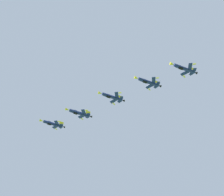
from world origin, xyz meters
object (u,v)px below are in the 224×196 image
object	(u,v)px
fighter_jet_lead	(53,124)
fighter_jet_right_outer	(184,68)
fighter_jet_left_outer	(148,82)
fighter_jet_right_wing	(112,97)
fighter_jet_left_wing	(79,113)

from	to	relation	value
fighter_jet_lead	fighter_jet_right_outer	distance (m)	83.65
fighter_jet_left_outer	fighter_jet_right_outer	distance (m)	19.90
fighter_jet_lead	fighter_jet_right_wing	size ratio (longest dim) A/B	1.00
fighter_jet_left_wing	fighter_jet_right_wing	distance (m)	20.93
fighter_jet_left_wing	fighter_jet_left_outer	world-z (taller)	fighter_jet_left_outer
fighter_jet_lead	fighter_jet_left_wing	world-z (taller)	fighter_jet_lead
fighter_jet_lead	fighter_jet_left_outer	size ratio (longest dim) A/B	1.00
fighter_jet_lead	fighter_jet_left_outer	xyz separation A→B (m)	(52.73, -35.89, -0.63)
fighter_jet_right_wing	fighter_jet_left_outer	distance (m)	22.08
fighter_jet_right_outer	fighter_jet_left_wing	bearing A→B (deg)	43.51
fighter_jet_lead	fighter_jet_left_outer	distance (m)	63.78
fighter_jet_lead	fighter_jet_right_wing	xyz separation A→B (m)	(34.00, -24.18, -0.72)
fighter_jet_lead	fighter_jet_left_wing	distance (m)	21.87
fighter_jet_left_wing	fighter_jet_left_outer	xyz separation A→B (m)	(36.43, -22.09, 4.14)
fighter_jet_left_wing	fighter_jet_right_outer	xyz separation A→B (m)	(53.15, -32.81, 2.85)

